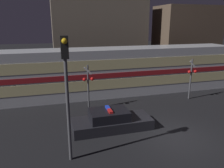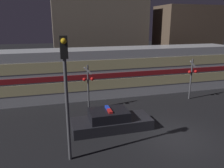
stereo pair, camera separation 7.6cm
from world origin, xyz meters
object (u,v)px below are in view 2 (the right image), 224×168
crossing_signal_near (192,76)px  traffic_light_corner (66,81)px  police_car (111,121)px  train (112,71)px

crossing_signal_near → traffic_light_corner: 11.67m
police_car → traffic_light_corner: (-2.56, -2.42, 3.23)m
crossing_signal_near → traffic_light_corner: bearing=-150.7°
police_car → crossing_signal_near: (7.49, 3.24, 1.46)m
train → police_car: 6.80m
crossing_signal_near → traffic_light_corner: size_ratio=0.59×
traffic_light_corner → police_car: bearing=43.3°
police_car → train: bearing=73.7°
police_car → crossing_signal_near: crossing_signal_near is taller
train → police_car: bearing=-106.2°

